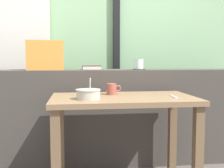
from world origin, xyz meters
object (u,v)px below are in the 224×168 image
at_px(throw_pillow, 45,55).
at_px(fork_utensil, 173,96).
at_px(breakfast_table, 123,114).
at_px(closed_book, 92,68).
at_px(ceramic_mug, 112,89).
at_px(coaster_square, 139,69).
at_px(soup_bowl, 88,94).
at_px(juice_glass, 139,64).

distance_m(throw_pillow, fork_utensil, 1.19).
xyz_separation_m(breakfast_table, closed_book, (-0.19, 0.56, 0.32)).
bearing_deg(closed_book, fork_utensil, -48.41).
distance_m(breakfast_table, ceramic_mug, 0.22).
bearing_deg(breakfast_table, coaster_square, 66.25).
relative_size(soup_bowl, ceramic_mug, 1.54).
relative_size(throw_pillow, fork_utensil, 1.88).
height_order(coaster_square, soup_bowl, coaster_square).
bearing_deg(ceramic_mug, coaster_square, 54.15).
bearing_deg(soup_bowl, closed_book, 84.49).
bearing_deg(coaster_square, ceramic_mug, -125.85).
height_order(throw_pillow, ceramic_mug, throw_pillow).
height_order(juice_glass, closed_book, juice_glass).
xyz_separation_m(fork_utensil, ceramic_mug, (-0.42, 0.18, 0.04)).
bearing_deg(coaster_square, breakfast_table, -113.75).
bearing_deg(breakfast_table, soup_bowl, -159.00).
relative_size(closed_book, throw_pillow, 0.58).
distance_m(juice_glass, closed_book, 0.44).
height_order(throw_pillow, fork_utensil, throw_pillow).
bearing_deg(fork_utensil, coaster_square, 105.46).
distance_m(breakfast_table, coaster_square, 0.67).
relative_size(breakfast_table, closed_book, 5.55).
distance_m(closed_book, fork_utensil, 0.85).
height_order(coaster_square, closed_book, closed_book).
bearing_deg(breakfast_table, fork_utensil, -9.04).
distance_m(breakfast_table, juice_glass, 0.70).
xyz_separation_m(soup_bowl, ceramic_mug, (0.19, 0.22, 0.01)).
relative_size(coaster_square, juice_glass, 1.09).
bearing_deg(closed_book, throw_pillow, -179.66).
bearing_deg(breakfast_table, juice_glass, 66.25).
distance_m(juice_glass, ceramic_mug, 0.56).
distance_m(juice_glass, throw_pillow, 0.85).
xyz_separation_m(breakfast_table, ceramic_mug, (-0.07, 0.12, 0.17)).
height_order(fork_utensil, ceramic_mug, ceramic_mug).
xyz_separation_m(coaster_square, throw_pillow, (-0.85, 0.01, 0.13)).
relative_size(throw_pillow, ceramic_mug, 2.83).
relative_size(coaster_square, throw_pillow, 0.31).
bearing_deg(throw_pillow, juice_glass, -0.62).
bearing_deg(juice_glass, closed_book, 178.47).
xyz_separation_m(throw_pillow, fork_utensil, (0.97, -0.62, -0.30)).
bearing_deg(soup_bowl, coaster_square, 52.49).
bearing_deg(soup_bowl, juice_glass, 52.49).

